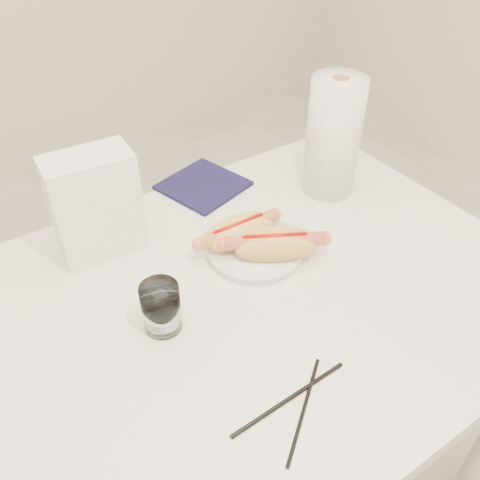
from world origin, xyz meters
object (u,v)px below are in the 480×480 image
plate (255,250)px  hotdog_right (274,244)px  hotdog_left (238,232)px  table (225,325)px  water_glass (161,307)px  paper_towel_roll (333,137)px  napkin_box (96,205)px

plate → hotdog_right: size_ratio=1.02×
hotdog_left → table: bearing=-131.5°
table → hotdog_left: (0.11, 0.12, 0.10)m
table → hotdog_left: size_ratio=6.59×
hotdog_right → water_glass: size_ratio=2.01×
hotdog_left → paper_towel_roll: (0.29, 0.06, 0.10)m
paper_towel_roll → plate: bearing=-160.5°
paper_towel_roll → table: bearing=-155.7°
hotdog_left → water_glass: size_ratio=1.98×
water_glass → napkin_box: 0.26m
table → water_glass: (-0.12, 0.01, 0.11)m
plate → hotdog_left: (-0.02, 0.03, 0.03)m
plate → paper_towel_roll: (0.28, 0.10, 0.13)m
table → water_glass: 0.16m
hotdog_left → napkin_box: napkin_box is taller
plate → paper_towel_roll: paper_towel_roll is taller
hotdog_right → paper_towel_roll: bearing=56.6°
hotdog_left → water_glass: water_glass is taller
napkin_box → water_glass: bearing=-84.7°
table → hotdog_left: bearing=47.4°
table → plate: size_ratio=6.33×
hotdog_right → napkin_box: size_ratio=0.86×
water_glass → napkin_box: (-0.00, 0.25, 0.06)m
hotdog_right → paper_towel_roll: (0.26, 0.14, 0.09)m
napkin_box → paper_towel_roll: size_ratio=0.80×
table → paper_towel_roll: paper_towel_roll is taller
napkin_box → table: bearing=-61.4°
water_glass → paper_towel_roll: bearing=18.0°
hotdog_left → paper_towel_roll: 0.32m
napkin_box → paper_towel_roll: 0.53m
hotdog_right → napkin_box: (-0.27, 0.22, 0.07)m
plate → paper_towel_roll: size_ratio=0.70×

